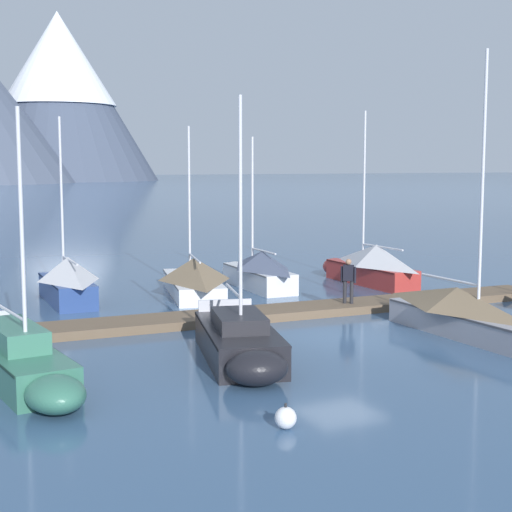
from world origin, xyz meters
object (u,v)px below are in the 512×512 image
at_px(sailboat_outer_slip, 468,314).
at_px(person_on_dock, 348,278).
at_px(sailboat_far_berth, 257,270).
at_px(sailboat_end_of_dock, 370,265).
at_px(mooring_buoy_channel_marker, 286,418).
at_px(sailboat_second_berth, 66,280).
at_px(sailboat_mid_dock_starboard, 193,277).
at_px(sailboat_mid_dock_port, 241,342).
at_px(sailboat_nearest_berth, 19,361).

relative_size(sailboat_outer_slip, person_on_dock, 5.33).
relative_size(sailboat_far_berth, person_on_dock, 3.98).
xyz_separation_m(sailboat_end_of_dock, mooring_buoy_channel_marker, (-12.96, -15.49, -0.66)).
bearing_deg(sailboat_end_of_dock, sailboat_second_berth, 173.03).
distance_m(sailboat_mid_dock_starboard, person_on_dock, 7.25).
relative_size(sailboat_second_berth, sailboat_mid_dock_port, 1.00).
distance_m(sailboat_mid_dock_starboard, sailboat_end_of_dock, 8.43).
height_order(sailboat_outer_slip, sailboat_end_of_dock, sailboat_outer_slip).
xyz_separation_m(sailboat_second_berth, sailboat_end_of_dock, (13.59, -1.66, 0.02)).
xyz_separation_m(sailboat_nearest_berth, sailboat_outer_slip, (13.82, -1.05, 0.17)).
xyz_separation_m(sailboat_second_berth, person_on_dock, (9.03, -6.79, 0.38)).
bearing_deg(sailboat_mid_dock_starboard, sailboat_end_of_dock, -6.99).
relative_size(sailboat_nearest_berth, sailboat_end_of_dock, 0.94).
relative_size(sailboat_mid_dock_port, sailboat_end_of_dock, 0.93).
xyz_separation_m(sailboat_outer_slip, sailboat_end_of_dock, (3.51, 10.48, 0.16)).
relative_size(sailboat_far_berth, mooring_buoy_channel_marker, 12.25).
bearing_deg(sailboat_end_of_dock, sailboat_mid_dock_starboard, 173.01).
relative_size(sailboat_end_of_dock, person_on_dock, 4.70).
height_order(sailboat_nearest_berth, sailboat_mid_dock_port, sailboat_mid_dock_port).
xyz_separation_m(sailboat_outer_slip, person_on_dock, (-1.05, 5.35, 0.52)).
xyz_separation_m(sailboat_second_berth, mooring_buoy_channel_marker, (0.63, -17.15, -0.65)).
bearing_deg(sailboat_second_berth, sailboat_mid_dock_port, -79.65).
bearing_deg(sailboat_outer_slip, sailboat_end_of_dock, 71.48).
bearing_deg(sailboat_nearest_berth, sailboat_end_of_dock, 28.55).
height_order(sailboat_nearest_berth, person_on_dock, sailboat_nearest_berth).
distance_m(sailboat_mid_dock_port, sailboat_far_berth, 13.12).
bearing_deg(sailboat_second_berth, person_on_dock, -36.96).
height_order(sailboat_second_berth, person_on_dock, sailboat_second_berth).
xyz_separation_m(sailboat_second_berth, sailboat_far_berth, (8.48, -0.30, -0.07)).
height_order(sailboat_mid_dock_port, person_on_dock, sailboat_mid_dock_port).
height_order(sailboat_nearest_berth, sailboat_mid_dock_starboard, sailboat_mid_dock_starboard).
xyz_separation_m(sailboat_nearest_berth, person_on_dock, (12.76, 4.30, 0.69)).
height_order(sailboat_mid_dock_port, sailboat_far_berth, sailboat_mid_dock_port).
xyz_separation_m(sailboat_far_berth, person_on_dock, (0.55, -6.50, 0.45)).
bearing_deg(person_on_dock, sailboat_second_berth, 143.04).
relative_size(sailboat_second_berth, sailboat_outer_slip, 0.82).
relative_size(sailboat_nearest_berth, sailboat_mid_dock_starboard, 1.02).
bearing_deg(sailboat_outer_slip, sailboat_second_berth, 129.71).
xyz_separation_m(person_on_dock, mooring_buoy_channel_marker, (-8.39, -10.36, -1.03)).
height_order(sailboat_far_berth, mooring_buoy_channel_marker, sailboat_far_berth).
bearing_deg(sailboat_nearest_berth, sailboat_outer_slip, -4.35).
height_order(sailboat_second_berth, sailboat_end_of_dock, sailboat_end_of_dock).
bearing_deg(sailboat_far_berth, sailboat_mid_dock_port, -118.83).
distance_m(sailboat_mid_dock_starboard, sailboat_outer_slip, 12.49).
distance_m(sailboat_mid_dock_starboard, mooring_buoy_channel_marker, 17.15).
distance_m(sailboat_second_berth, sailboat_far_berth, 8.48).
xyz_separation_m(sailboat_mid_dock_port, mooring_buoy_channel_marker, (-1.52, -5.37, -0.34)).
distance_m(sailboat_nearest_berth, sailboat_end_of_dock, 19.73).
bearing_deg(sailboat_far_berth, sailboat_outer_slip, -82.28).
xyz_separation_m(sailboat_end_of_dock, person_on_dock, (-4.56, -5.13, 0.36)).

